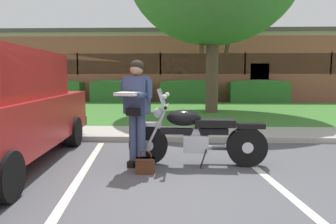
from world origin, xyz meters
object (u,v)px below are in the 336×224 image
Objects in this scene: hedge_left at (52,90)px; brick_building at (165,68)px; handbag at (145,164)px; hedge_center_left at (120,91)px; hedge_center_right at (189,91)px; motorcycle at (202,136)px; rider_person at (136,104)px; hedge_right at (259,91)px.

hedge_left is 8.66m from brick_building.
hedge_center_left reaches higher than handbag.
hedge_center_right is (1.02, 12.17, 0.51)m from handbag.
brick_building is at bearing 94.42° from motorcycle.
motorcycle is at bearing -73.18° from hedge_center_left.
rider_person reaches higher than hedge_right.
brick_building reaches higher than handbag.
hedge_center_right is at bearing -0.00° from hedge_left.
motorcycle is 12.21m from hedge_center_left.
hedge_center_left is (3.68, 0.00, -0.00)m from hedge_left.
brick_building is (-0.51, 18.44, 1.86)m from handbag.
hedge_center_right is 6.59m from brick_building.
hedge_center_right is at bearing 84.23° from rider_person.
rider_person is 0.56× the size of hedge_right.
handbag is 12.22m from hedge_center_right.
handbag is at bearing -111.13° from hedge_right.
hedge_center_left is at bearing 180.00° from hedge_center_right.
motorcycle reaches higher than hedge_left.
hedge_center_left is at bearing 101.88° from rider_person.
hedge_left is at bearing -132.90° from brick_building.
rider_person is 0.56× the size of hedge_center_left.
hedge_center_right is 3.68m from hedge_right.
brick_building is at bearing 129.74° from hedge_right.
hedge_left is at bearing 180.00° from hedge_center_left.
hedge_right is (7.36, -0.00, 0.00)m from hedge_center_left.
brick_building is at bearing 47.10° from hedge_left.
handbag is 13.06m from hedge_right.
motorcycle is 0.69× the size of hedge_left.
rider_person is 0.57× the size of hedge_center_right.
handbag is at bearing -62.50° from hedge_left.
hedge_left and hedge_center_left have the same top height.
rider_person is at bearing -88.93° from brick_building.
motorcycle is at bearing 28.80° from handbag.
hedge_center_right is (1.19, 11.81, -0.36)m from rider_person.
hedge_right is at bearing 67.59° from rider_person.
hedge_center_right is at bearing -0.00° from hedge_center_left.
hedge_left is at bearing 180.00° from hedge_center_right.
hedge_left is at bearing 117.50° from handbag.
motorcycle is at bearing -90.71° from hedge_center_right.
hedge_left is (-6.33, 12.17, 0.51)m from handbag.
brick_building is (-1.53, 6.27, 1.35)m from hedge_center_right.
handbag is 0.12× the size of hedge_center_left.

